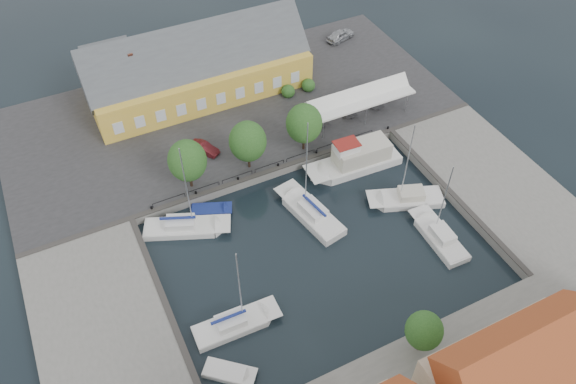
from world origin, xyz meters
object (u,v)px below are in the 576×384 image
object	(u,v)px
launch_nw	(211,211)
west_boat_a	(185,228)
tent_canopy	(359,99)
trawler	(357,160)
launch_sw	(229,373)
west_boat_d	(235,325)
warehouse	(193,70)
east_boat_b	(407,199)
car_silver	(341,35)
east_boat_c	(439,237)
center_sailboat	(311,214)
car_red	(204,148)

from	to	relation	value
launch_nw	west_boat_a	bearing A→B (deg)	-159.77
tent_canopy	trawler	size ratio (longest dim) A/B	1.19
tent_canopy	launch_sw	bearing A→B (deg)	-138.43
west_boat_d	west_boat_a	bearing A→B (deg)	91.34
warehouse	east_boat_b	xyz separation A→B (m)	(14.43, -28.15, -4.17)
west_boat_a	launch_sw	bearing A→B (deg)	-96.48
car_silver	east_boat_c	bearing A→B (deg)	148.71
center_sailboat	east_boat_c	size ratio (longest dim) A/B	1.25
tent_canopy	west_boat_d	xyz separation A→B (m)	(-25.26, -20.37, -3.41)
launch_nw	east_boat_c	bearing A→B (deg)	-35.32
trawler	east_boat_c	bearing A→B (deg)	-81.04
car_red	east_boat_c	bearing A→B (deg)	-85.24
tent_canopy	car_red	xyz separation A→B (m)	(-19.72, 2.19, -2.08)
trawler	east_boat_b	bearing A→B (deg)	-73.15
car_silver	east_boat_b	size ratio (longest dim) A/B	0.40
launch_nw	center_sailboat	bearing A→B (deg)	-29.54
west_boat_a	car_silver	bearing A→B (deg)	36.35
warehouse	trawler	size ratio (longest dim) A/B	2.42
center_sailboat	west_boat_d	distance (m)	15.34
tent_canopy	launch_sw	size ratio (longest dim) A/B	3.03
car_silver	east_boat_c	size ratio (longest dim) A/B	0.45
warehouse	west_boat_d	distance (m)	35.55
trawler	east_boat_b	distance (m)	7.62
car_silver	trawler	size ratio (longest dim) A/B	0.39
east_boat_c	launch_nw	world-z (taller)	east_boat_c
warehouse	center_sailboat	world-z (taller)	center_sailboat
trawler	car_silver	bearing A→B (deg)	64.23
west_boat_d	launch_nw	bearing A→B (deg)	77.87
car_red	west_boat_d	distance (m)	23.27
car_red	center_sailboat	world-z (taller)	center_sailboat
launch_sw	west_boat_d	bearing A→B (deg)	60.91
east_boat_b	launch_nw	xyz separation A→B (m)	(-20.04, 8.15, -0.17)
car_red	launch_nw	distance (m)	8.82
tent_canopy	center_sailboat	size ratio (longest dim) A/B	1.09
car_silver	launch_sw	distance (m)	53.67
east_boat_b	west_boat_a	world-z (taller)	west_boat_a
car_silver	launch_sw	size ratio (longest dim) A/B	1.01
west_boat_a	west_boat_d	bearing A→B (deg)	-88.66
tent_canopy	west_boat_a	size ratio (longest dim) A/B	1.16
car_silver	launch_nw	world-z (taller)	car_silver
warehouse	car_silver	distance (m)	23.97
trawler	east_boat_c	distance (m)	13.40
east_boat_b	car_red	bearing A→B (deg)	136.80
car_red	center_sailboat	size ratio (longest dim) A/B	0.29
tent_canopy	west_boat_d	world-z (taller)	west_boat_d
west_boat_d	launch_sw	world-z (taller)	west_boat_d
warehouse	tent_canopy	distance (m)	21.63
car_silver	launch_nw	bearing A→B (deg)	110.81
east_boat_b	east_boat_c	xyz separation A→B (m)	(-0.11, -5.96, -0.00)
car_red	east_boat_c	size ratio (longest dim) A/B	0.36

